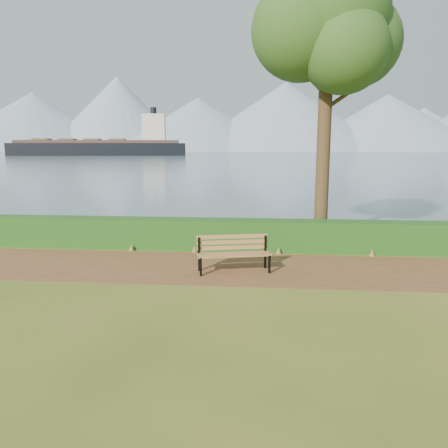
# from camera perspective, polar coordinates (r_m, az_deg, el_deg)

# --- Properties ---
(ground) EXTENTS (140.00, 140.00, 0.00)m
(ground) POSITION_cam_1_polar(r_m,az_deg,el_deg) (12.09, -0.19, -6.13)
(ground) COLOR #3F5518
(ground) RESTS_ON ground
(path) EXTENTS (40.00, 3.40, 0.01)m
(path) POSITION_cam_1_polar(r_m,az_deg,el_deg) (12.38, -0.06, -5.73)
(path) COLOR brown
(path) RESTS_ON ground
(hedge) EXTENTS (32.00, 0.85, 1.00)m
(hedge) POSITION_cam_1_polar(r_m,az_deg,el_deg) (14.49, 0.78, -1.38)
(hedge) COLOR #1A4112
(hedge) RESTS_ON ground
(water) EXTENTS (700.00, 510.00, 0.00)m
(water) POSITION_cam_1_polar(r_m,az_deg,el_deg) (271.59, 5.05, 9.24)
(water) COLOR #415669
(water) RESTS_ON ground
(mountains) EXTENTS (585.00, 190.00, 70.00)m
(mountains) POSITION_cam_1_polar(r_m,az_deg,el_deg) (418.45, 3.90, 13.30)
(mountains) COLOR #7B8FA4
(mountains) RESTS_ON ground
(bench) EXTENTS (2.06, 1.03, 1.00)m
(bench) POSITION_cam_1_polar(r_m,az_deg,el_deg) (11.91, 1.23, -3.53)
(bench) COLOR black
(bench) RESTS_ON ground
(tree) EXTENTS (4.88, 4.01, 9.67)m
(tree) POSITION_cam_1_polar(r_m,az_deg,el_deg) (15.58, 13.43, 23.95)
(tree) COLOR #312014
(tree) RESTS_ON ground
(cargo_ship) EXTENTS (71.21, 22.39, 21.36)m
(cargo_ship) POSITION_cam_1_polar(r_m,az_deg,el_deg) (187.46, -15.25, 9.59)
(cargo_ship) COLOR black
(cargo_ship) RESTS_ON ground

